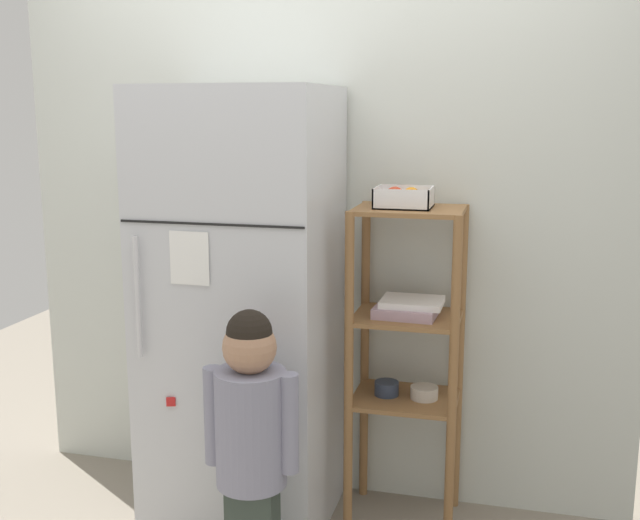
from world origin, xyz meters
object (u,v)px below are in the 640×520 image
at_px(pantry_shelf_unit, 407,336).
at_px(fruit_bin, 404,198).
at_px(refrigerator, 243,311).
at_px(child_standing, 251,427).

bearing_deg(pantry_shelf_unit, fruit_bin, -175.09).
bearing_deg(fruit_bin, pantry_shelf_unit, 4.91).
xyz_separation_m(refrigerator, child_standing, (0.21, -0.51, -0.26)).
relative_size(refrigerator, pantry_shelf_unit, 1.35).
bearing_deg(child_standing, refrigerator, 112.53).
height_order(child_standing, fruit_bin, fruit_bin).
xyz_separation_m(child_standing, pantry_shelf_unit, (0.43, 0.64, 0.16)).
xyz_separation_m(refrigerator, pantry_shelf_unit, (0.64, 0.13, -0.09)).
height_order(pantry_shelf_unit, fruit_bin, fruit_bin).
relative_size(child_standing, fruit_bin, 4.79).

